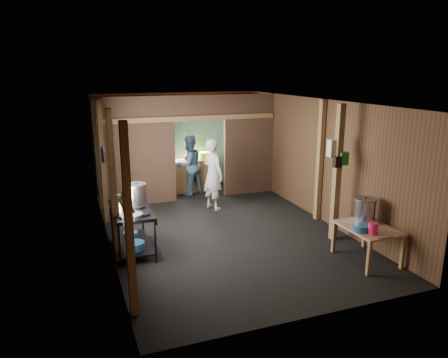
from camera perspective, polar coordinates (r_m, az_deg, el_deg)
name	(u,v)px	position (r m, az deg, el deg)	size (l,w,h in m)	color
floor	(221,228)	(8.86, -0.45, -6.60)	(4.50, 7.00, 0.00)	black
ceiling	(220,101)	(8.28, -0.49, 10.43)	(4.50, 7.00, 0.00)	#474543
wall_back	(177,141)	(11.77, -6.29, 5.17)	(4.50, 0.00, 2.60)	#543A1D
wall_front	(315,225)	(5.45, 12.21, -6.11)	(4.50, 0.00, 2.60)	#543A1D
wall_left	(105,177)	(8.02, -15.77, 0.32)	(0.00, 7.00, 2.60)	#543A1D
wall_right	(317,159)	(9.46, 12.47, 2.64)	(0.00, 7.00, 2.60)	#543A1D
partition_left	(137,152)	(10.26, -11.70, 3.58)	(1.85, 0.10, 2.60)	brown
partition_right	(249,145)	(11.05, 3.35, 4.63)	(1.35, 0.10, 2.60)	brown
partition_header	(199,107)	(10.47, -3.32, 9.60)	(1.30, 0.10, 0.60)	brown
turquoise_panel	(178,143)	(11.72, -6.21, 4.89)	(4.40, 0.06, 2.50)	#73C8CA
back_counter	(194,175)	(11.50, -4.05, 0.55)	(1.20, 0.50, 0.85)	#97744B
wall_clock	(187,119)	(11.66, -5.05, 8.09)	(0.20, 0.20, 0.03)	silver
post_left_a	(129,223)	(5.54, -12.69, -5.78)	(0.10, 0.12, 2.60)	#97744B
post_left_b	(113,187)	(7.25, -14.67, -1.08)	(0.10, 0.12, 2.60)	#97744B
post_left_c	(103,163)	(9.19, -15.99, 2.07)	(0.10, 0.12, 2.60)	#97744B
post_right	(320,161)	(9.26, 12.77, 2.37)	(0.10, 0.12, 2.60)	#97744B
post_free	(337,174)	(8.19, 14.97, 0.67)	(0.12, 0.12, 2.60)	#97744B
cross_beam	(190,118)	(10.37, -4.56, 8.15)	(4.40, 0.12, 0.12)	#97744B
pan_lid_big	(104,154)	(8.34, -15.90, 3.31)	(0.34, 0.34, 0.03)	gray
pan_lid_small	(102,155)	(8.75, -16.08, 3.13)	(0.30, 0.30, 0.03)	black
wall_shelf	(125,204)	(5.98, -13.13, -3.27)	(0.14, 0.80, 0.03)	#97744B
jar_white	(128,205)	(5.73, -12.83, -3.38)	(0.07, 0.07, 0.10)	silver
jar_yellow	(125,199)	(5.97, -13.16, -2.68)	(0.08, 0.08, 0.10)	#EAF60D
jar_green	(123,195)	(6.17, -13.43, -2.11)	(0.06, 0.06, 0.10)	#1C831D
bag_white	(334,148)	(8.13, 14.58, 4.06)	(0.22, 0.15, 0.32)	silver
bag_green	(343,159)	(8.12, 15.76, 2.67)	(0.16, 0.12, 0.24)	#1C831D
bag_black	(337,162)	(8.04, 15.01, 2.24)	(0.14, 0.10, 0.20)	black
gas_range	(132,230)	(7.82, -12.27, -6.71)	(0.70, 1.36, 0.81)	black
prep_table	(367,244)	(7.72, 18.67, -8.23)	(0.75, 1.03, 0.61)	tan
stove_pot_large	(137,193)	(8.01, -11.68, -1.89)	(0.37, 0.37, 0.37)	silver
stove_pot_med	(121,206)	(7.55, -13.65, -3.53)	(0.28, 0.28, 0.24)	silver
stove_saucepan	(117,198)	(8.16, -14.18, -2.52)	(0.18, 0.18, 0.11)	silver
frying_pan	(135,215)	(7.27, -11.94, -4.77)	(0.28, 0.50, 0.07)	gray
blue_tub_front	(135,246)	(7.60, -11.85, -8.78)	(0.33, 0.33, 0.13)	#245D97
blue_tub_back	(131,235)	(8.13, -12.47, -7.35)	(0.27, 0.27, 0.11)	#245D97
stock_pot	(365,211)	(7.78, 18.39, -4.07)	(0.38, 0.38, 0.45)	silver
wash_basin	(361,228)	(7.37, 18.01, -6.27)	(0.29, 0.29, 0.11)	#245D97
pink_bucket	(373,228)	(7.29, 19.42, -6.29)	(0.16, 0.16, 0.19)	#E72461
knife	(386,238)	(7.22, 20.93, -7.39)	(0.30, 0.04, 0.01)	silver
yellow_tub	(205,156)	(11.48, -2.57, 3.18)	(0.32, 0.32, 0.18)	#EAF60D
red_cup	(187,158)	(11.34, -5.05, 2.88)	(0.11, 0.11, 0.13)	#9E2600
cook	(213,174)	(9.84, -1.50, 0.65)	(0.61, 0.40, 1.67)	silver
worker_back	(189,165)	(11.03, -4.73, 1.87)	(0.77, 0.60, 1.58)	#3C6273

